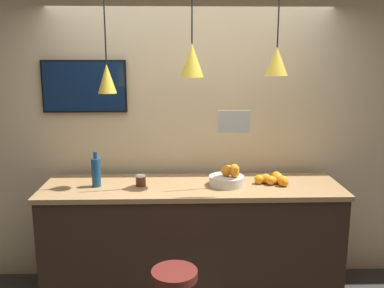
# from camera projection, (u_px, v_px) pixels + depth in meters

# --- Properties ---
(back_wall) EXTENTS (8.00, 0.06, 2.90)m
(back_wall) POSITION_uv_depth(u_px,v_px,m) (191.00, 126.00, 3.93)
(back_wall) COLOR beige
(back_wall) RESTS_ON ground_plane
(service_counter) EXTENTS (2.49, 0.69, 1.02)m
(service_counter) POSITION_uv_depth(u_px,v_px,m) (192.00, 242.00, 3.68)
(service_counter) COLOR black
(service_counter) RESTS_ON ground_plane
(fruit_bowl) EXTENTS (0.29, 0.29, 0.17)m
(fruit_bowl) POSITION_uv_depth(u_px,v_px,m) (228.00, 178.00, 3.56)
(fruit_bowl) COLOR beige
(fruit_bowl) RESTS_ON service_counter
(orange_pile) EXTENTS (0.27, 0.23, 0.09)m
(orange_pile) POSITION_uv_depth(u_px,v_px,m) (274.00, 179.00, 3.60)
(orange_pile) COLOR orange
(orange_pile) RESTS_ON service_counter
(juice_bottle) EXTENTS (0.07, 0.07, 0.29)m
(juice_bottle) POSITION_uv_depth(u_px,v_px,m) (96.00, 172.00, 3.51)
(juice_bottle) COLOR navy
(juice_bottle) RESTS_ON service_counter
(spread_jar) EXTENTS (0.08, 0.08, 0.09)m
(spread_jar) POSITION_uv_depth(u_px,v_px,m) (141.00, 181.00, 3.54)
(spread_jar) COLOR #562D19
(spread_jar) RESTS_ON service_counter
(pendant_lamp_left) EXTENTS (0.15, 0.15, 1.01)m
(pendant_lamp_left) POSITION_uv_depth(u_px,v_px,m) (107.00, 77.00, 3.38)
(pendant_lamp_left) COLOR black
(pendant_lamp_middle) EXTENTS (0.19, 0.19, 0.89)m
(pendant_lamp_middle) POSITION_uv_depth(u_px,v_px,m) (192.00, 60.00, 3.37)
(pendant_lamp_middle) COLOR black
(pendant_lamp_right) EXTENTS (0.18, 0.18, 0.87)m
(pendant_lamp_right) POSITION_uv_depth(u_px,v_px,m) (277.00, 61.00, 3.39)
(pendant_lamp_right) COLOR black
(mounted_tv) EXTENTS (0.74, 0.04, 0.46)m
(mounted_tv) POSITION_uv_depth(u_px,v_px,m) (84.00, 86.00, 3.78)
(mounted_tv) COLOR black
(hanging_menu_board) EXTENTS (0.24, 0.01, 0.17)m
(hanging_menu_board) POSITION_uv_depth(u_px,v_px,m) (234.00, 122.00, 3.20)
(hanging_menu_board) COLOR silver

